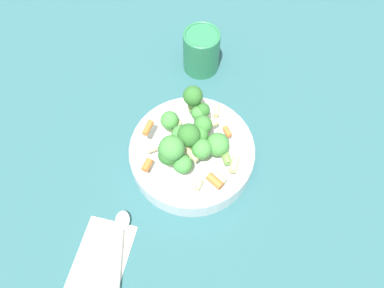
# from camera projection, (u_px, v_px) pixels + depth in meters

# --- Properties ---
(ground_plane) EXTENTS (3.00, 3.00, 0.00)m
(ground_plane) POSITION_uv_depth(u_px,v_px,m) (192.00, 159.00, 0.72)
(ground_plane) COLOR #2D6066
(bowl) EXTENTS (0.23, 0.23, 0.05)m
(bowl) POSITION_uv_depth(u_px,v_px,m) (192.00, 153.00, 0.70)
(bowl) COLOR silver
(bowl) RESTS_ON ground_plane
(pasta_salad) EXTENTS (0.20, 0.18, 0.08)m
(pasta_salad) POSITION_uv_depth(u_px,v_px,m) (191.00, 137.00, 0.64)
(pasta_salad) COLOR #8CB766
(pasta_salad) RESTS_ON bowl
(cup) EXTENTS (0.08, 0.08, 0.10)m
(cup) POSITION_uv_depth(u_px,v_px,m) (201.00, 51.00, 0.79)
(cup) COLOR #2D7F51
(cup) RESTS_ON ground_plane
(napkin) EXTENTS (0.16, 0.14, 0.01)m
(napkin) POSITION_uv_depth(u_px,v_px,m) (101.00, 258.00, 0.63)
(napkin) COLOR white
(napkin) RESTS_ON ground_plane
(spoon) EXTENTS (0.13, 0.13, 0.01)m
(spoon) POSITION_uv_depth(u_px,v_px,m) (121.00, 240.00, 0.63)
(spoon) COLOR silver
(spoon) RESTS_ON napkin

